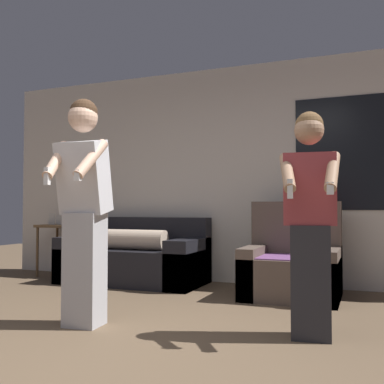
# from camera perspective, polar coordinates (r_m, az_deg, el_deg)

# --- Properties ---
(ground_plane) EXTENTS (14.00, 14.00, 0.00)m
(ground_plane) POSITION_cam_1_polar(r_m,az_deg,el_deg) (2.90, -12.25, -20.55)
(ground_plane) COLOR brown
(wall_back) EXTENTS (6.68, 0.07, 2.70)m
(wall_back) POSITION_cam_1_polar(r_m,az_deg,el_deg) (5.62, 5.96, 2.34)
(wall_back) COLOR silver
(wall_back) RESTS_ON ground_plane
(couch) EXTENTS (1.76, 0.85, 0.80)m
(couch) POSITION_cam_1_polar(r_m,az_deg,el_deg) (5.66, -7.36, -8.37)
(couch) COLOR black
(couch) RESTS_ON ground_plane
(armchair) EXTENTS (0.96, 0.86, 0.99)m
(armchair) POSITION_cam_1_polar(r_m,az_deg,el_deg) (4.85, 12.63, -9.23)
(armchair) COLOR brown
(armchair) RESTS_ON ground_plane
(side_table) EXTENTS (0.51, 0.49, 0.85)m
(side_table) POSITION_cam_1_polar(r_m,az_deg,el_deg) (6.46, -16.38, -4.89)
(side_table) COLOR brown
(side_table) RESTS_ON ground_plane
(person_left) EXTENTS (0.43, 0.52, 1.78)m
(person_left) POSITION_cam_1_polar(r_m,az_deg,el_deg) (3.63, -13.59, -1.71)
(person_left) COLOR #B2B2B7
(person_left) RESTS_ON ground_plane
(person_right) EXTENTS (0.43, 0.49, 1.62)m
(person_right) POSITION_cam_1_polar(r_m,az_deg,el_deg) (3.32, 14.75, -3.53)
(person_right) COLOR #28282D
(person_right) RESTS_ON ground_plane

